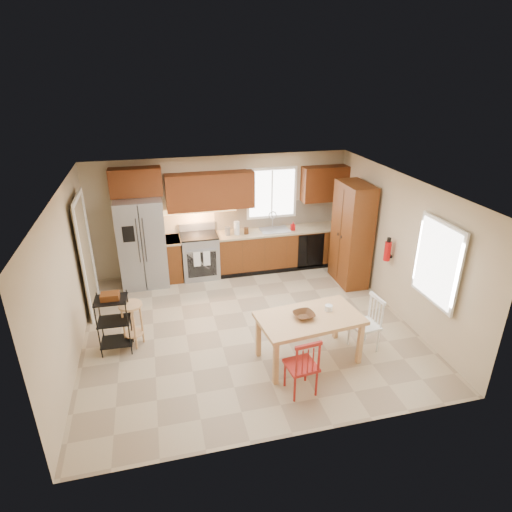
{
  "coord_description": "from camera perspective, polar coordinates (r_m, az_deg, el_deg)",
  "views": [
    {
      "loc": [
        -1.38,
        -6.17,
        4.16
      ],
      "look_at": [
        0.24,
        0.4,
        1.15
      ],
      "focal_mm": 30.0,
      "sensor_mm": 36.0,
      "label": 1
    }
  ],
  "objects": [
    {
      "name": "soap_bottle",
      "position": [
        9.31,
        4.94,
        4.01
      ],
      "size": [
        0.09,
        0.09,
        0.19
      ],
      "primitive_type": "imported",
      "color": "#B10C0D",
      "rests_on": "base_cabinet_run"
    },
    {
      "name": "utility_cart",
      "position": [
        7.1,
        -18.36,
        -8.58
      ],
      "size": [
        0.5,
        0.4,
        0.97
      ],
      "primitive_type": null,
      "rotation": [
        0.0,
        0.0,
        -0.04
      ],
      "color": "black",
      "rests_on": "floor"
    },
    {
      "name": "paper_towel",
      "position": [
        9.03,
        -2.59,
        3.75
      ],
      "size": [
        0.12,
        0.12,
        0.28
      ],
      "primitive_type": "cylinder",
      "color": "white",
      "rests_on": "base_cabinet_run"
    },
    {
      "name": "ceiling",
      "position": [
        6.54,
        -1.21,
        9.26
      ],
      "size": [
        5.5,
        5.0,
        0.02
      ],
      "primitive_type": "cube",
      "color": "silver",
      "rests_on": "ground"
    },
    {
      "name": "chair_white",
      "position": [
        7.01,
        14.29,
        -8.8
      ],
      "size": [
        0.46,
        0.46,
        0.9
      ],
      "primitive_type": null,
      "rotation": [
        0.0,
        0.0,
        1.68
      ],
      "color": "white",
      "rests_on": "floor"
    },
    {
      "name": "range_stove",
      "position": [
        9.18,
        -7.47,
        -0.01
      ],
      "size": [
        0.76,
        0.63,
        0.92
      ],
      "primitive_type": "cube",
      "color": "gray",
      "rests_on": "floor"
    },
    {
      "name": "pantry",
      "position": [
        8.86,
        12.64,
        2.83
      ],
      "size": [
        0.5,
        0.95,
        2.1
      ],
      "primitive_type": "cube",
      "color": "#623012",
      "rests_on": "floor"
    },
    {
      "name": "window_right",
      "position": [
        7.0,
        23.04,
        -0.83
      ],
      "size": [
        0.04,
        1.02,
        1.32
      ],
      "primitive_type": "cube",
      "color": "white",
      "rests_on": "wall_right"
    },
    {
      "name": "table_jar",
      "position": [
        6.63,
        9.64,
        -7.01
      ],
      "size": [
        0.12,
        0.12,
        0.13
      ],
      "primitive_type": "cylinder",
      "rotation": [
        0.0,
        0.0,
        0.11
      ],
      "color": "white",
      "rests_on": "dining_table"
    },
    {
      "name": "doorway",
      "position": [
        8.2,
        -21.77,
        -0.13
      ],
      "size": [
        0.04,
        0.95,
        2.1
      ],
      "primitive_type": "cube",
      "color": "#8C7A59",
      "rests_on": "wall_left"
    },
    {
      "name": "backsplash",
      "position": [
        9.54,
        3.16,
        5.71
      ],
      "size": [
        2.92,
        0.03,
        0.55
      ],
      "primitive_type": "cube",
      "color": "beige",
      "rests_on": "wall_back"
    },
    {
      "name": "refrigerator",
      "position": [
        8.92,
        -14.92,
        1.76
      ],
      "size": [
        0.92,
        0.75,
        1.82
      ],
      "primitive_type": "cube",
      "color": "gray",
      "rests_on": "floor"
    },
    {
      "name": "upper_over_fridge",
      "position": [
        8.75,
        -15.75,
        9.47
      ],
      "size": [
        1.0,
        0.35,
        0.55
      ],
      "primitive_type": "cube",
      "color": "#612910",
      "rests_on": "wall_back"
    },
    {
      "name": "dishwasher",
      "position": [
        9.46,
        7.31,
        0.69
      ],
      "size": [
        0.6,
        0.02,
        0.78
      ],
      "primitive_type": "cube",
      "color": "black",
      "rests_on": "floor"
    },
    {
      "name": "window_back",
      "position": [
        9.34,
        2.1,
        8.38
      ],
      "size": [
        1.12,
        0.04,
        1.12
      ],
      "primitive_type": "cube",
      "color": "white",
      "rests_on": "wall_back"
    },
    {
      "name": "canister_wood",
      "position": [
        9.07,
        -1.3,
        3.38
      ],
      "size": [
        0.1,
        0.1,
        0.14
      ],
      "primitive_type": "cylinder",
      "color": "#472513",
      "rests_on": "base_cabinet_run"
    },
    {
      "name": "canister_steel",
      "position": [
        9.02,
        -3.83,
        3.35
      ],
      "size": [
        0.11,
        0.11,
        0.18
      ],
      "primitive_type": "cylinder",
      "color": "gray",
      "rests_on": "base_cabinet_run"
    },
    {
      "name": "sink",
      "position": [
        9.33,
        2.5,
        3.25
      ],
      "size": [
        0.62,
        0.46,
        0.16
      ],
      "primitive_type": "cube",
      "color": "gray",
      "rests_on": "base_cabinet_run"
    },
    {
      "name": "dining_table",
      "position": [
        6.67,
        7.02,
        -10.85
      ],
      "size": [
        1.62,
        1.02,
        0.75
      ],
      "primitive_type": null,
      "rotation": [
        0.0,
        0.0,
        0.11
      ],
      "color": "tan",
      "rests_on": "floor"
    },
    {
      "name": "fire_extinguisher",
      "position": [
        8.09,
        17.13,
        0.62
      ],
      "size": [
        0.12,
        0.12,
        0.36
      ],
      "primitive_type": "cylinder",
      "color": "#B10C0D",
      "rests_on": "wall_right"
    },
    {
      "name": "undercab_glow",
      "position": [
        8.94,
        -7.89,
        5.97
      ],
      "size": [
        1.6,
        0.3,
        0.01
      ],
      "primitive_type": "cube",
      "color": "#FFBF66",
      "rests_on": "wall_back"
    },
    {
      "name": "upper_right_block",
      "position": [
        9.53,
        9.14,
        9.5
      ],
      "size": [
        1.0,
        0.35,
        0.75
      ],
      "primitive_type": "cube",
      "color": "#612910",
      "rests_on": "wall_back"
    },
    {
      "name": "upper_left_block",
      "position": [
        8.88,
        -6.11,
        8.61
      ],
      "size": [
        1.8,
        0.35,
        0.75
      ],
      "primitive_type": "cube",
      "color": "#612910",
      "rests_on": "wall_back"
    },
    {
      "name": "wall_left",
      "position": [
        6.96,
        -23.82,
        -2.94
      ],
      "size": [
        0.02,
        5.0,
        2.5
      ],
      "primitive_type": "cube",
      "color": "#CCB793",
      "rests_on": "ground"
    },
    {
      "name": "wall_right",
      "position": [
        7.97,
        18.53,
        1.27
      ],
      "size": [
        0.02,
        5.0,
        2.5
      ],
      "primitive_type": "cube",
      "color": "#CCB793",
      "rests_on": "ground"
    },
    {
      "name": "floor",
      "position": [
        7.57,
        -1.05,
        -9.37
      ],
      "size": [
        5.5,
        5.5,
        0.0
      ],
      "primitive_type": "plane",
      "color": "tan",
      "rests_on": "ground"
    },
    {
      "name": "base_cabinet_run",
      "position": [
        9.54,
        3.55,
        1.04
      ],
      "size": [
        2.92,
        0.6,
        0.9
      ],
      "primitive_type": "cube",
      "color": "#623012",
      "rests_on": "floor"
    },
    {
      "name": "bar_stool",
      "position": [
        7.2,
        -16.1,
        -8.78
      ],
      "size": [
        0.38,
        0.38,
        0.76
      ],
      "primitive_type": null,
      "rotation": [
        0.0,
        0.0,
        -0.05
      ],
      "color": "tan",
      "rests_on": "floor"
    },
    {
      "name": "chair_red",
      "position": [
        6.03,
        6.04,
        -14.17
      ],
      "size": [
        0.46,
        0.46,
        0.9
      ],
      "primitive_type": null,
      "rotation": [
        0.0,
        0.0,
        0.11
      ],
      "color": "maroon",
      "rests_on": "floor"
    },
    {
      "name": "base_cabinet_narrow",
      "position": [
        9.16,
        -10.89,
        -0.37
      ],
      "size": [
        0.3,
        0.6,
        0.9
      ],
      "primitive_type": "cube",
      "color": "#623012",
      "rests_on": "floor"
    },
    {
      "name": "wall_back",
      "position": [
        9.25,
        -4.57,
        5.57
      ],
      "size": [
        5.5,
        0.02,
        2.5
      ],
      "primitive_type": "cube",
      "color": "#CCB793",
      "rests_on": "ground"
    },
    {
      "name": "wall_front",
      "position": [
        4.88,
        5.55,
        -12.74
      ],
      "size": [
        5.5,
        0.02,
        2.5
      ],
      "primitive_type": "cube",
      "color": "#CCB793",
      "rests_on": "ground"
    },
    {
      "name": "table_bowl",
      "position": [
        6.43,
        6.38,
        -8.19
      ],
      "size": [
        0.34,
        0.34,
        0.08
      ],
      "primitive_type": "imported",
      "rotation": [
        0.0,
        0.0,
        0.11
      ],
      "color": "#472513",
      "rests_on": "dining_table"
    }
  ]
}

